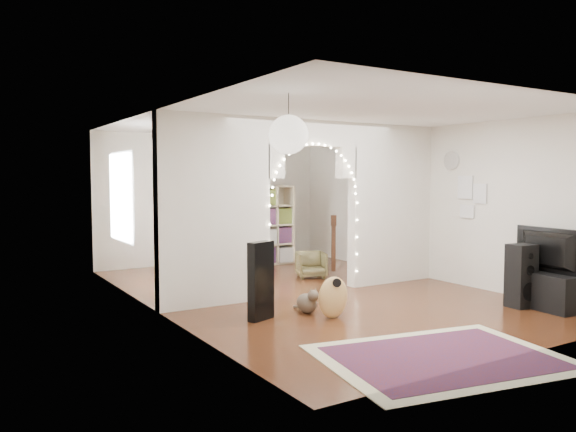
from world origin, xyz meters
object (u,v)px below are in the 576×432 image
media_console (543,290)px  dining_table (199,238)px  dining_chair_left (241,257)px  dining_chair_right (311,265)px  floor_speaker (521,276)px  bookcase (257,226)px  acoustic_guitar (333,280)px

media_console → dining_table: 5.91m
dining_chair_left → dining_chair_right: size_ratio=1.18×
floor_speaker → bookcase: (-1.37, 5.20, 0.38)m
media_console → floor_speaker: bearing=140.4°
acoustic_guitar → floor_speaker: 2.74m
dining_table → dining_chair_right: (1.58, -1.42, -0.45)m
floor_speaker → dining_table: size_ratio=0.67×
acoustic_guitar → floor_speaker: acoustic_guitar is taller
floor_speaker → bookcase: size_ratio=0.54×
media_console → dining_chair_left: bearing=119.2°
media_console → dining_table: (-2.97, 5.09, 0.43)m
floor_speaker → bookcase: 5.39m
media_console → dining_chair_right: bearing=115.8°
floor_speaker → media_console: 0.34m
media_console → dining_chair_left: size_ratio=1.64×
media_console → bookcase: (-1.57, 5.40, 0.57)m
media_console → dining_chair_left: dining_chair_left is taller
floor_speaker → media_console: (0.20, -0.20, -0.19)m
dining_table → dining_chair_right: bearing=-52.5°
acoustic_guitar → bookcase: bearing=95.2°
dining_chair_left → acoustic_guitar: bearing=-103.7°
dining_table → dining_chair_right: size_ratio=2.56×
acoustic_guitar → media_console: (2.80, -1.08, -0.24)m
floor_speaker → dining_chair_left: bearing=118.2°
floor_speaker → dining_chair_right: (-1.19, 3.47, -0.21)m
acoustic_guitar → media_console: 3.01m
floor_speaker → bookcase: bearing=109.9°
acoustic_guitar → media_console: size_ratio=1.13×
acoustic_guitar → dining_chair_left: bearing=102.3°
acoustic_guitar → dining_table: size_ratio=0.85×
dining_chair_right → dining_chair_left: bearing=145.0°
bookcase → dining_table: (-1.40, -0.32, -0.14)m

